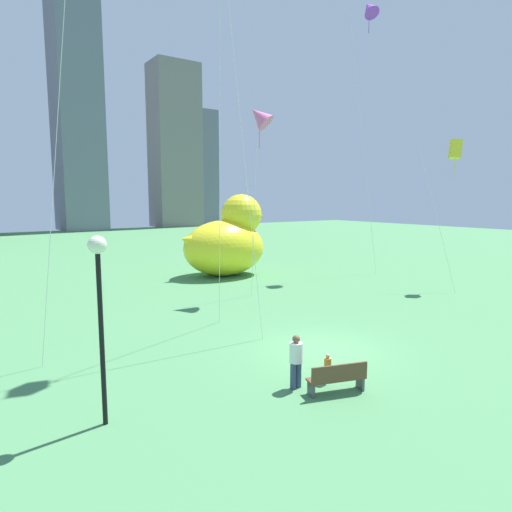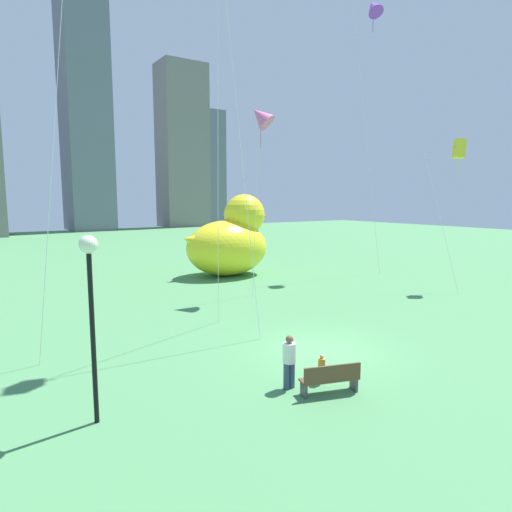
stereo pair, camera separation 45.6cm
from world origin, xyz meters
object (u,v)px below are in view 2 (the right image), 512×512
Objects in this scene: park_bench at (331,378)px; person_adult at (289,359)px; giant_inflatable_duck at (230,241)px; kite_yellow at (459,149)px; person_child at (322,367)px; kite_purple at (374,8)px; lamppost at (90,285)px; kite_pink at (261,117)px.

park_bench is 1.11× the size of person_adult.
kite_yellow is at bearing -50.68° from giant_inflatable_duck.
kite_yellow is at bearing 21.37° from person_child.
giant_inflatable_duck is (7.52, 18.63, 2.00)m from park_bench.
person_child is 28.86m from kite_purple.
kite_yellow is (22.82, 5.18, 4.97)m from lamppost.
giant_inflatable_duck is at bearing 129.32° from kite_yellow.
person_child is (0.29, 0.71, 0.02)m from park_bench.
kite_purple is at bearing 40.45° from park_bench.
lamppost is 30.77m from kite_purple.
kite_pink reaches higher than person_child.
person_child is 0.05× the size of kite_purple.
person_adult is at bearing -160.52° from kite_yellow.
park_bench is at bearing -52.98° from person_adult.
kite_purple reaches higher than kite_pink.
kite_yellow is (17.61, 6.23, 7.57)m from person_adult.
kite_pink is (6.29, 10.86, 9.06)m from person_adult.
kite_pink is at bearing 64.83° from park_bench.
kite_yellow is at bearing -93.32° from kite_purple.
kite_pink is at bearing 59.92° from person_adult.
kite_yellow is 0.85× the size of kite_pink.
kite_pink is (11.51, 9.81, 6.46)m from lamppost.
giant_inflatable_duck is at bearing 68.03° from park_bench.
kite_yellow is at bearing 19.48° from person_adult.
lamppost is at bearing -129.03° from giant_inflatable_duck.
giant_inflatable_duck is at bearing 68.03° from person_child.
park_bench is 16.14m from kite_pink.
giant_inflatable_duck is 21.40m from lamppost.
person_child is at bearing -14.57° from person_adult.
kite_pink is at bearing 157.73° from kite_yellow.
kite_purple is (17.03, 14.06, 18.58)m from person_child.
giant_inflatable_duck is 19.66m from kite_purple.
giant_inflatable_duck is (8.25, 17.66, 1.60)m from person_adult.
person_child is at bearing -158.63° from kite_yellow.
kite_purple is at bearing 39.54° from person_child.
person_adult is 19.55m from giant_inflatable_duck.
park_bench is 29.39m from kite_purple.
person_child is 0.08× the size of kite_pink.
person_child is 0.19× the size of lamppost.
kite_purple reaches higher than person_adult.
giant_inflatable_duck is at bearing 64.96° from person_adult.
lamppost is at bearing 168.12° from person_child.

